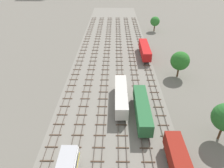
# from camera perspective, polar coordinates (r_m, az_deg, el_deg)

# --- Properties ---
(ground_plane) EXTENTS (480.00, 480.00, 0.00)m
(ground_plane) POSITION_cam_1_polar(r_m,az_deg,el_deg) (61.09, 0.10, 2.79)
(ground_plane) COLOR slate
(ballast_bed) EXTENTS (25.86, 176.00, 0.01)m
(ballast_bed) POSITION_cam_1_polar(r_m,az_deg,el_deg) (61.09, 0.10, 2.80)
(ballast_bed) COLOR gray
(ballast_bed) RESTS_ON ground
(track_far_left) EXTENTS (2.40, 126.00, 0.29)m
(track_far_left) POSITION_cam_1_polar(r_m,az_deg,el_deg) (62.96, -9.90, 3.38)
(track_far_left) COLOR #47382D
(track_far_left) RESTS_ON ground
(track_left) EXTENTS (2.40, 126.00, 0.29)m
(track_left) POSITION_cam_1_polar(r_m,az_deg,el_deg) (62.31, -5.94, 3.38)
(track_left) COLOR #47382D
(track_left) RESTS_ON ground
(track_centre_left) EXTENTS (2.40, 126.00, 0.29)m
(track_centre_left) POSITION_cam_1_polar(r_m,az_deg,el_deg) (61.96, -1.91, 3.37)
(track_centre_left) COLOR #47382D
(track_centre_left) RESTS_ON ground
(track_centre) EXTENTS (2.40, 126.00, 0.29)m
(track_centre) POSITION_cam_1_polar(r_m,az_deg,el_deg) (61.91, 2.14, 3.35)
(track_centre) COLOR #47382D
(track_centre) RESTS_ON ground
(track_centre_right) EXTENTS (2.40, 126.00, 0.29)m
(track_centre_right) POSITION_cam_1_polar(r_m,az_deg,el_deg) (62.18, 6.18, 3.30)
(track_centre_right) COLOR #47382D
(track_centre_right) RESTS_ON ground
(track_right) EXTENTS (2.40, 126.00, 0.29)m
(track_right) POSITION_cam_1_polar(r_m,az_deg,el_deg) (62.75, 10.16, 3.24)
(track_right) COLOR #47382D
(track_right) RESTS_ON ground
(freight_boxcar_centre_right_mid) EXTENTS (2.87, 14.00, 3.60)m
(freight_boxcar_centre_right_mid) POSITION_cam_1_polar(r_m,az_deg,el_deg) (44.38, 8.36, -6.74)
(freight_boxcar_centre_right_mid) COLOR #286638
(freight_boxcar_centre_right_mid) RESTS_ON ground
(freight_boxcar_centre_midfar) EXTENTS (2.87, 14.00, 3.60)m
(freight_boxcar_centre_midfar) POSITION_cam_1_polar(r_m,az_deg,el_deg) (47.73, 2.53, -3.19)
(freight_boxcar_centre_midfar) COLOR beige
(freight_boxcar_centre_midfar) RESTS_ON ground
(freight_boxcar_right_far) EXTENTS (2.87, 14.00, 3.60)m
(freight_boxcar_right_far) POSITION_cam_1_polar(r_m,az_deg,el_deg) (72.13, 9.07, 9.39)
(freight_boxcar_right_far) COLOR red
(freight_boxcar_right_far) RESTS_ON ground
(lineside_tree_0) EXTENTS (4.20, 4.20, 6.58)m
(lineside_tree_0) POSITION_cam_1_polar(r_m,az_deg,el_deg) (98.48, 11.86, 16.64)
(lineside_tree_0) COLOR #4C331E
(lineside_tree_0) RESTS_ON ground
(lineside_tree_2) EXTENTS (5.26, 5.26, 7.62)m
(lineside_tree_2) POSITION_cam_1_polar(r_m,az_deg,el_deg) (60.64, 18.36, 6.11)
(lineside_tree_2) COLOR #4C331E
(lineside_tree_2) RESTS_ON ground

